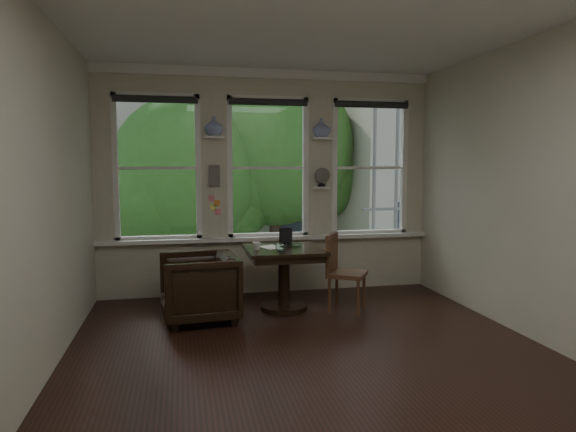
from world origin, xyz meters
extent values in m
plane|color=black|center=(0.00, 0.00, 0.00)|extent=(4.50, 4.50, 0.00)
plane|color=silver|center=(0.00, 0.00, 3.00)|extent=(4.50, 4.50, 0.00)
plane|color=beige|center=(0.00, 2.25, 1.50)|extent=(4.50, 0.00, 4.50)
plane|color=beige|center=(0.00, -2.25, 1.50)|extent=(4.50, 0.00, 4.50)
plane|color=beige|center=(-2.25, 0.00, 1.50)|extent=(0.00, 4.50, 4.50)
plane|color=beige|center=(2.25, 0.00, 1.50)|extent=(0.00, 4.50, 4.50)
cube|color=white|center=(-0.72, 2.15, 2.10)|extent=(0.26, 0.16, 0.03)
cube|color=white|center=(0.72, 2.15, 2.10)|extent=(0.26, 0.16, 0.03)
cube|color=#59544F|center=(-0.72, 2.18, 1.60)|extent=(0.14, 0.06, 0.28)
imported|color=white|center=(-0.72, 2.15, 2.24)|extent=(0.24, 0.24, 0.25)
imported|color=white|center=(0.72, 2.15, 2.24)|extent=(0.24, 0.24, 0.25)
imported|color=black|center=(-0.98, 1.05, 0.38)|extent=(0.91, 0.89, 0.76)
cube|color=maroon|center=(-0.98, 1.05, 0.45)|extent=(0.45, 0.45, 0.06)
imported|color=black|center=(0.09, 1.37, 0.76)|extent=(0.34, 0.26, 0.02)
imported|color=white|center=(-0.30, 1.24, 0.80)|extent=(0.11, 0.11, 0.09)
imported|color=white|center=(-0.06, 1.01, 0.80)|extent=(0.14, 0.14, 0.10)
cube|color=black|center=(0.09, 1.46, 0.86)|extent=(0.18, 0.13, 0.22)
cube|color=silver|center=(-0.11, 1.39, 0.75)|extent=(0.31, 0.36, 0.00)
camera|label=1|loc=(-1.16, -4.64, 1.74)|focal=32.00mm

